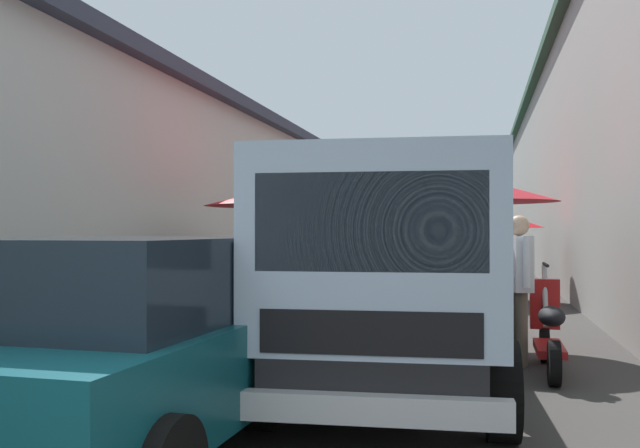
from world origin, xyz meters
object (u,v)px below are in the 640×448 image
fruit_stall_near_right (297,209)px  fruit_stall_near_left (477,222)px  hatchback_car (143,339)px  vendor_by_crates (519,278)px  delivery_truck (386,286)px  fruit_stall_mid_lane (473,221)px  fruit_stall_far_right (474,214)px  parked_scooter (549,330)px

fruit_stall_near_right → fruit_stall_near_left: size_ratio=0.97×
hatchback_car → vendor_by_crates: 4.51m
fruit_stall_near_left → delivery_truck: bearing=175.8°
fruit_stall_mid_lane → fruit_stall_near_left: 4.72m
fruit_stall_far_right → delivery_truck: (-3.78, 0.69, -0.68)m
fruit_stall_near_right → vendor_by_crates: 4.03m
fruit_stall_far_right → delivery_truck: 3.90m
fruit_stall_near_right → parked_scooter: size_ratio=1.66×
fruit_stall_near_left → fruit_stall_far_right: bearing=179.7°
fruit_stall_near_left → parked_scooter: 7.98m
delivery_truck → parked_scooter: delivery_truck is taller
fruit_stall_near_right → fruit_stall_far_right: 2.81m
fruit_stall_near_right → hatchback_car: fruit_stall_near_right is taller
fruit_stall_near_left → delivery_truck: (-9.79, 0.71, -0.63)m
hatchback_car → delivery_truck: bearing=-50.9°
fruit_stall_near_left → fruit_stall_mid_lane: bearing=1.5°
hatchback_car → parked_scooter: (3.20, -3.02, -0.29)m
fruit_stall_mid_lane → delivery_truck: bearing=177.7°
fruit_stall_mid_lane → fruit_stall_near_right: bearing=165.4°
hatchback_car → fruit_stall_far_right: bearing=-24.0°
delivery_truck → fruit_stall_mid_lane: bearing=-2.3°
hatchback_car → parked_scooter: bearing=-43.3°
fruit_stall_far_right → hatchback_car: bearing=156.0°
fruit_stall_near_right → hatchback_car: size_ratio=0.70×
vendor_by_crates → parked_scooter: size_ratio=0.99×
vendor_by_crates → parked_scooter: vendor_by_crates is taller
parked_scooter → delivery_truck: bearing=142.8°
hatchback_car → fruit_stall_near_right: bearing=4.1°
vendor_by_crates → parked_scooter: 0.70m
hatchback_car → parked_scooter: hatchback_car is taller
fruit_stall_near_right → parked_scooter: bearing=-128.1°
fruit_stall_far_right → parked_scooter: size_ratio=1.35×
fruit_stall_mid_lane → fruit_stall_far_right: bearing=-179.5°
hatchback_car → fruit_stall_near_left: bearing=-11.6°
fruit_stall_mid_lane → parked_scooter: size_ratio=1.39×
parked_scooter → vendor_by_crates: bearing=37.1°
fruit_stall_mid_lane → vendor_by_crates: size_ratio=1.41×
fruit_stall_mid_lane → fruit_stall_near_left: size_ratio=0.81×
vendor_by_crates → fruit_stall_mid_lane: bearing=2.8°
delivery_truck → vendor_by_crates: delivery_truck is taller
fruit_stall_mid_lane → vendor_by_crates: bearing=-177.2°
fruit_stall_near_right → delivery_truck: size_ratio=0.56×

